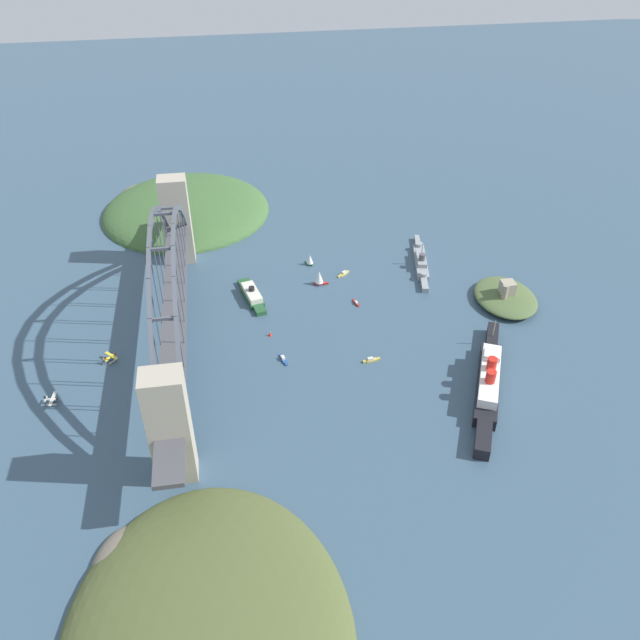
{
  "coord_description": "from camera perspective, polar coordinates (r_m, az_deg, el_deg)",
  "views": [
    {
      "loc": [
        291.39,
        32.63,
        230.74
      ],
      "look_at": [
        0.0,
        79.31,
        8.0
      ],
      "focal_mm": 36.35,
      "sensor_mm": 36.0,
      "label": 1
    }
  ],
  "objects": [
    {
      "name": "channel_marker_buoy",
      "position": [
        371.68,
        -4.42,
        -1.24
      ],
      "size": [
        2.2,
        2.2,
        2.75
      ],
      "color": "red",
      "rests_on": "ground"
    },
    {
      "name": "harbor_arch_bridge",
      "position": [
        354.59,
        -12.76,
        1.79
      ],
      "size": [
        246.73,
        17.64,
        76.48
      ],
      "color": "#ADA38E",
      "rests_on": "ground"
    },
    {
      "name": "small_boat_0",
      "position": [
        354.59,
        -3.25,
        -3.46
      ],
      "size": [
        9.91,
        3.8,
        2.24
      ],
      "color": "#234C8C",
      "rests_on": "ground"
    },
    {
      "name": "small_boat_4",
      "position": [
        396.64,
        3.2,
        1.53
      ],
      "size": [
        7.88,
        2.85,
        1.84
      ],
      "color": "#B2231E",
      "rests_on": "ground"
    },
    {
      "name": "fort_island_mid_harbor",
      "position": [
        412.24,
        16.02,
        1.98
      ],
      "size": [
        46.1,
        36.64,
        15.19
      ],
      "color": "#4C6038",
      "rests_on": "ground"
    },
    {
      "name": "harbor_ferry_steamer",
      "position": [
        401.97,
        -6.02,
        2.24
      ],
      "size": [
        39.66,
        15.5,
        8.4
      ],
      "color": "#23512D",
      "rests_on": "ground"
    },
    {
      "name": "seaplane_taxiing_near_bridge",
      "position": [
        370.55,
        -17.95,
        -3.19
      ],
      "size": [
        8.29,
        8.26,
        5.15
      ],
      "color": "#B7B7B2",
      "rests_on": "ground"
    },
    {
      "name": "ground_plane",
      "position": [
        373.11,
        -12.12,
        -2.14
      ],
      "size": [
        1400.0,
        1400.0,
        0.0
      ],
      "primitive_type": "plane",
      "color": "#385166"
    },
    {
      "name": "small_boat_5",
      "position": [
        411.14,
        -0.06,
        3.76
      ],
      "size": [
        5.71,
        9.66,
        10.98
      ],
      "color": "#B2231E",
      "rests_on": "ground"
    },
    {
      "name": "headland_east_shore",
      "position": [
        261.81,
        -10.23,
        -25.82
      ],
      "size": [
        135.52,
        106.34,
        23.96
      ],
      "color": "#4C562D",
      "rests_on": "ground"
    },
    {
      "name": "naval_cruiser",
      "position": [
        437.17,
        8.88,
        5.11
      ],
      "size": [
        67.21,
        16.79,
        16.11
      ],
      "color": "gray",
      "rests_on": "ground"
    },
    {
      "name": "small_boat_1",
      "position": [
        423.26,
        2.09,
        4.11
      ],
      "size": [
        7.18,
        8.97,
        2.19
      ],
      "color": "gold",
      "rests_on": "ground"
    },
    {
      "name": "ocean_liner",
      "position": [
        344.8,
        14.62,
        -5.23
      ],
      "size": [
        93.88,
        46.9,
        18.42
      ],
      "color": "black",
      "rests_on": "ground"
    },
    {
      "name": "small_boat_2",
      "position": [
        354.43,
        4.53,
        -3.52
      ],
      "size": [
        3.04,
        9.94,
        2.51
      ],
      "color": "gold",
      "rests_on": "ground"
    },
    {
      "name": "seaplane_second_in_formation",
      "position": [
        355.25,
        -22.53,
        -6.54
      ],
      "size": [
        10.9,
        6.98,
        4.82
      ],
      "color": "#B7B7B2",
      "rests_on": "ground"
    },
    {
      "name": "headland_west_shore",
      "position": [
        510.82,
        -11.88,
        9.37
      ],
      "size": [
        127.55,
        125.3,
        27.33
      ],
      "color": "#3D6033",
      "rests_on": "ground"
    },
    {
      "name": "small_boat_3",
      "position": [
        431.62,
        -0.9,
        5.35
      ],
      "size": [
        7.23,
        5.97,
        8.57
      ],
      "color": "#2D6B3D",
      "rests_on": "ground"
    }
  ]
}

